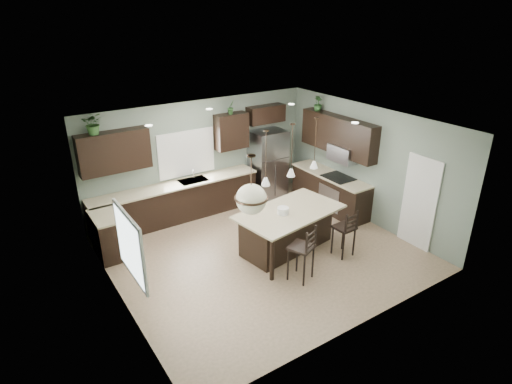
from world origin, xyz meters
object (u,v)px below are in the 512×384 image
object	(u,v)px
kitchen_island	(289,230)
bar_stool_right	(344,232)
refrigerator	(268,164)
plant_back_left	(93,123)
bar_stool_left	(301,253)
serving_dish	(283,211)

from	to	relation	value
kitchen_island	bar_stool_right	xyz separation A→B (m)	(0.82, -0.81, 0.07)
refrigerator	kitchen_island	xyz separation A→B (m)	(-1.25, -2.61, -0.46)
plant_back_left	bar_stool_right	bearing A→B (deg)	-42.48
kitchen_island	bar_stool_left	distance (m)	1.11
serving_dish	refrigerator	bearing A→B (deg)	61.18
kitchen_island	bar_stool_right	world-z (taller)	bar_stool_right
refrigerator	kitchen_island	size ratio (longest dim) A/B	0.83
refrigerator	serving_dish	xyz separation A→B (m)	(-1.45, -2.64, 0.07)
serving_dish	kitchen_island	bearing A→B (deg)	8.53
serving_dish	bar_stool_left	xyz separation A→B (m)	(-0.28, -0.96, -0.42)
bar_stool_right	plant_back_left	xyz separation A→B (m)	(-3.87, 3.54, 2.10)
refrigerator	bar_stool_left	distance (m)	4.01
bar_stool_right	serving_dish	bearing A→B (deg)	140.90
refrigerator	bar_stool_right	world-z (taller)	refrigerator
kitchen_island	bar_stool_left	xyz separation A→B (m)	(-0.48, -0.99, 0.11)
bar_stool_left	plant_back_left	distance (m)	4.98
kitchen_island	bar_stool_left	bearing A→B (deg)	-124.39
bar_stool_right	plant_back_left	bearing A→B (deg)	135.81
bar_stool_right	kitchen_island	bearing A→B (deg)	133.70
serving_dish	plant_back_left	distance (m)	4.30
serving_dish	plant_back_left	bearing A→B (deg)	135.89
kitchen_island	plant_back_left	size ratio (longest dim) A/B	4.75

